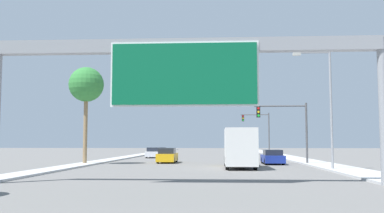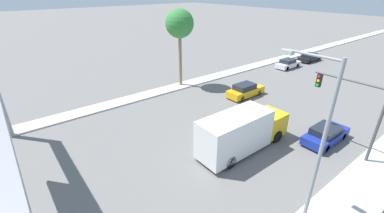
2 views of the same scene
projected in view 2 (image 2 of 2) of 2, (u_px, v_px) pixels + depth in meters
median_strip_left at (287, 57)px, 45.99m from camera, size 2.00×120.00×0.15m
car_mid_left at (325, 134)px, 21.00m from camera, size 1.88×4.57×1.40m
car_far_right at (245, 90)px, 29.65m from camera, size 1.80×4.73×1.53m
car_mid_right at (288, 64)px, 39.96m from camera, size 1.75×4.44×1.41m
car_far_left at (310, 57)px, 43.52m from camera, size 1.87×4.68×1.35m
truck_box_primary at (242, 132)px, 19.53m from camera, size 2.43×8.24×3.22m
traffic_light_near_intersection at (356, 104)px, 18.26m from camera, size 5.09×0.32×5.92m
palm_tree_background at (180, 24)px, 29.91m from camera, size 3.36×3.36×9.38m
street_lamp_right at (316, 136)px, 11.82m from camera, size 2.90×0.28×9.18m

